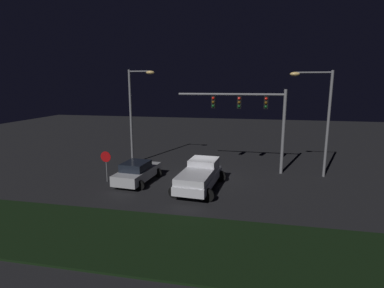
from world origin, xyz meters
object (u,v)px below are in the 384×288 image
object	(u,v)px
car_sedan	(137,172)
pickup_truck	(200,174)
street_lamp_right	(320,110)
traffic_signal_gantry	(252,110)
street_lamp_left	(135,106)
stop_sign	(106,161)

from	to	relation	value
car_sedan	pickup_truck	bearing A→B (deg)	-90.02
street_lamp_right	traffic_signal_gantry	bearing A→B (deg)	177.52
pickup_truck	street_lamp_left	xyz separation A→B (m)	(-6.56, 5.29, 4.06)
traffic_signal_gantry	street_lamp_left	world-z (taller)	street_lamp_left
street_lamp_right	street_lamp_left	bearing A→B (deg)	176.75
traffic_signal_gantry	street_lamp_right	distance (m)	4.91
pickup_truck	street_lamp_left	bearing A→B (deg)	55.94
car_sedan	stop_sign	bearing A→B (deg)	105.46
pickup_truck	car_sedan	xyz separation A→B (m)	(-4.62, 0.41, -0.26)
car_sedan	stop_sign	size ratio (longest dim) A/B	2.04
traffic_signal_gantry	street_lamp_right	world-z (taller)	street_lamp_right
pickup_truck	street_lamp_right	world-z (taller)	street_lamp_right
street_lamp_right	car_sedan	bearing A→B (deg)	-162.33
street_lamp_right	stop_sign	distance (m)	15.87
car_sedan	stop_sign	world-z (taller)	stop_sign
car_sedan	street_lamp_right	bearing A→B (deg)	-67.23
street_lamp_right	stop_sign	size ratio (longest dim) A/B	3.52
traffic_signal_gantry	stop_sign	world-z (taller)	traffic_signal_gantry
street_lamp_left	stop_sign	xyz separation A→B (m)	(-0.21, -5.27, -3.49)
street_lamp_left	street_lamp_right	size ratio (longest dim) A/B	1.03
street_lamp_left	car_sedan	bearing A→B (deg)	-68.30
street_lamp_left	street_lamp_right	xyz separation A→B (m)	(14.63, -0.83, -0.05)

